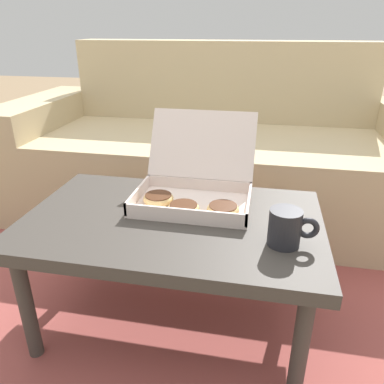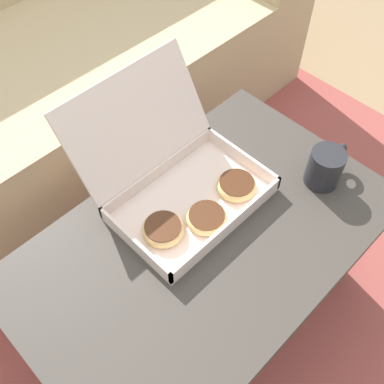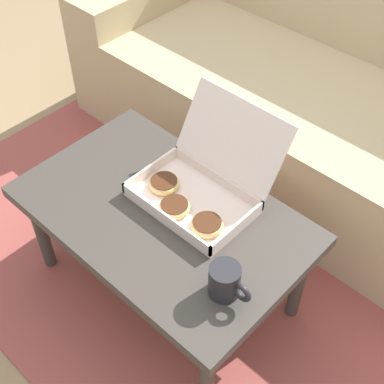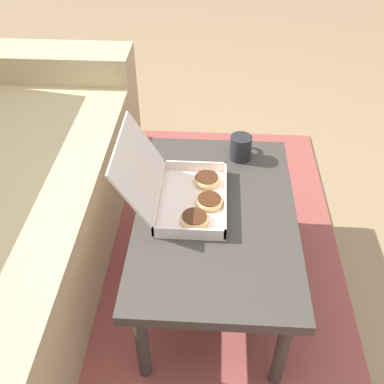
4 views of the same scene
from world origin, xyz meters
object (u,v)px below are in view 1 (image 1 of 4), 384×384
coffee_table (172,230)px  pastry_box (193,188)px  coffee_mug (286,228)px  couch (214,157)px

coffee_table → pastry_box: 0.16m
coffee_table → pastry_box: pastry_box is taller
coffee_table → coffee_mug: bearing=-15.2°
couch → coffee_table: size_ratio=2.37×
coffee_table → couch: bearing=90.0°
pastry_box → coffee_mug: bearing=-35.8°
coffee_table → pastry_box: (0.04, 0.12, 0.10)m
pastry_box → coffee_mug: 0.36m
coffee_table → coffee_mug: 0.36m
pastry_box → coffee_mug: pastry_box is taller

